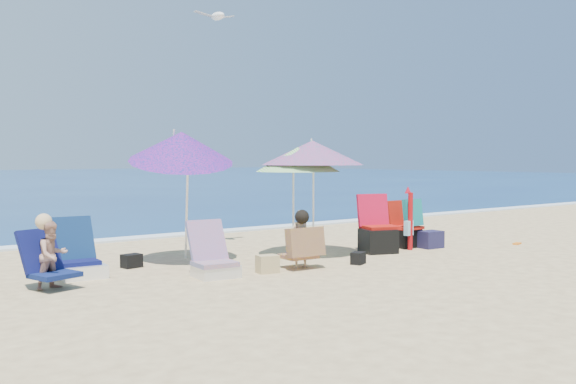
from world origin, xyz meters
TOP-DOWN VIEW (x-y plane):
  - ground at (0.00, 0.00)m, footprint 120.00×120.00m
  - foam at (0.00, 5.10)m, footprint 120.00×0.50m
  - umbrella_turquoise at (0.34, 1.17)m, footprint 1.83×1.83m
  - umbrella_striped at (0.05, 1.19)m, footprint 1.81×1.81m
  - umbrella_blue at (-1.74, 1.82)m, footprint 2.12×2.16m
  - furled_umbrella at (2.21, 0.70)m, footprint 0.19×0.25m
  - chair_navy at (-3.43, 1.66)m, footprint 0.66×0.80m
  - chair_rainbow at (-1.94, 0.55)m, footprint 0.62×0.73m
  - camp_chair_left at (1.52, 0.82)m, footprint 0.79×0.75m
  - camp_chair_right at (2.38, 0.95)m, footprint 0.58×0.61m
  - person_center at (-0.57, 0.32)m, footprint 0.61×0.54m
  - person_left at (-3.99, 1.06)m, footprint 0.69×0.78m
  - bag_black_a at (-2.53, 1.93)m, footprint 0.30×0.24m
  - bag_tan at (-1.18, 0.34)m, footprint 0.33×0.26m
  - bag_navy_b at (2.68, 0.63)m, footprint 0.43×0.34m
  - bag_black_b at (0.38, 0.10)m, footprint 0.29×0.25m
  - orange_item at (4.37, -0.04)m, footprint 0.24×0.15m
  - seagull at (-0.51, 2.77)m, footprint 0.77×0.37m

SIDE VIEW (x-z plane):
  - ground at x=0.00m, z-range 0.00..0.00m
  - orange_item at x=4.37m, z-range 0.00..0.03m
  - foam at x=0.00m, z-range 0.00..0.04m
  - bag_black_b at x=0.38m, z-range 0.00..0.19m
  - bag_black_a at x=-2.53m, z-range 0.00..0.20m
  - bag_tan at x=-1.18m, z-range 0.00..0.25m
  - bag_navy_b at x=2.68m, z-range 0.00..0.31m
  - chair_rainbow at x=-1.94m, z-range -0.18..0.59m
  - chair_navy at x=-3.43m, z-range -0.19..0.62m
  - camp_chair_left at x=1.52m, z-range -0.20..0.80m
  - camp_chair_right at x=2.38m, z-range -0.12..0.77m
  - person_center at x=-0.57m, z-range -0.01..0.87m
  - person_left at x=-3.99m, z-range -0.04..0.90m
  - furled_umbrella at x=2.21m, z-range 0.06..1.19m
  - umbrella_striped at x=0.05m, z-range 0.69..2.53m
  - umbrella_turquoise at x=0.34m, z-range 0.74..2.70m
  - umbrella_blue at x=-1.74m, z-range 0.71..2.92m
  - seagull at x=-0.51m, z-range 4.05..4.19m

